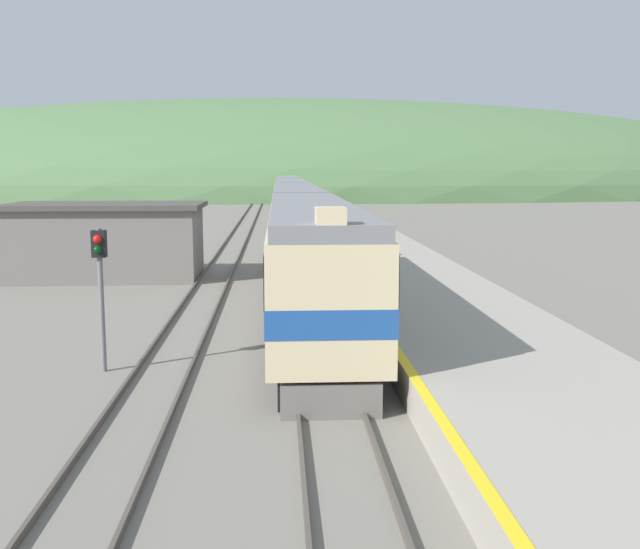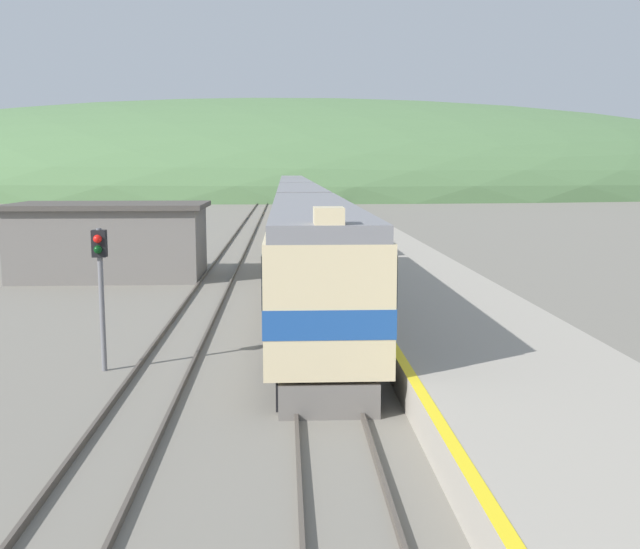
{
  "view_description": "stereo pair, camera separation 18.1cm",
  "coord_description": "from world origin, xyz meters",
  "px_view_note": "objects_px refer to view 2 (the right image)",
  "views": [
    {
      "loc": [
        -1.12,
        2.45,
        5.43
      ],
      "look_at": [
        0.02,
        22.8,
        2.48
      ],
      "focal_mm": 42.0,
      "sensor_mm": 36.0,
      "label": 1
    },
    {
      "loc": [
        -0.94,
        2.44,
        5.43
      ],
      "look_at": [
        0.02,
        22.8,
        2.48
      ],
      "focal_mm": 42.0,
      "sensor_mm": 36.0,
      "label": 2
    }
  ],
  "objects_px": {
    "signal_post_siding": "(100,269)",
    "carriage_second": "(300,217)",
    "carriage_third": "(295,201)",
    "carriage_fourth": "(292,193)",
    "express_train_lead_car": "(313,260)"
  },
  "relations": [
    {
      "from": "carriage_fourth",
      "to": "carriage_second",
      "type": "bearing_deg",
      "value": -90.0
    },
    {
      "from": "signal_post_siding",
      "to": "carriage_third",
      "type": "bearing_deg",
      "value": 83.25
    },
    {
      "from": "express_train_lead_car",
      "to": "carriage_third",
      "type": "xyz_separation_m",
      "value": [
        0.0,
        43.64,
        -0.01
      ]
    },
    {
      "from": "express_train_lead_car",
      "to": "signal_post_siding",
      "type": "relative_size",
      "value": 5.1
    },
    {
      "from": "carriage_third",
      "to": "signal_post_siding",
      "type": "xyz_separation_m",
      "value": [
        -5.8,
        -48.94,
        0.46
      ]
    },
    {
      "from": "carriage_third",
      "to": "carriage_fourth",
      "type": "distance_m",
      "value": 22.13
    },
    {
      "from": "carriage_third",
      "to": "carriage_fourth",
      "type": "height_order",
      "value": "same"
    },
    {
      "from": "carriage_third",
      "to": "signal_post_siding",
      "type": "distance_m",
      "value": 49.29
    },
    {
      "from": "carriage_fourth",
      "to": "express_train_lead_car",
      "type": "bearing_deg",
      "value": -90.0
    },
    {
      "from": "carriage_second",
      "to": "carriage_fourth",
      "type": "height_order",
      "value": "same"
    },
    {
      "from": "signal_post_siding",
      "to": "carriage_second",
      "type": "bearing_deg",
      "value": 77.8
    },
    {
      "from": "express_train_lead_car",
      "to": "signal_post_siding",
      "type": "bearing_deg",
      "value": -137.57
    },
    {
      "from": "carriage_fourth",
      "to": "signal_post_siding",
      "type": "height_order",
      "value": "carriage_fourth"
    },
    {
      "from": "express_train_lead_car",
      "to": "signal_post_siding",
      "type": "xyz_separation_m",
      "value": [
        -5.8,
        -5.3,
        0.45
      ]
    },
    {
      "from": "carriage_second",
      "to": "signal_post_siding",
      "type": "relative_size",
      "value": 5.54
    }
  ]
}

